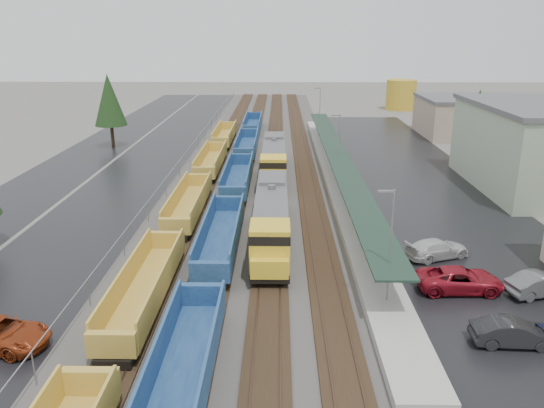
{
  "coord_description": "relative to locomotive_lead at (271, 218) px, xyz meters",
  "views": [
    {
      "loc": [
        2.61,
        -10.24,
        16.94
      ],
      "look_at": [
        1.99,
        35.53,
        2.0
      ],
      "focal_mm": 35.0,
      "sensor_mm": 36.0,
      "label": 1
    }
  ],
  "objects": [
    {
      "name": "chainlink_fence",
      "position": [
        -11.5,
        27.56,
        -0.67
      ],
      "size": [
        0.08,
        160.04,
        2.02
      ],
      "color": "gray",
      "rests_on": "ground"
    },
    {
      "name": "east_commuter_lot",
      "position": [
        17.0,
        19.12,
        -2.27
      ],
      "size": [
        16.0,
        100.0,
        0.02
      ],
      "primitive_type": "cube",
      "color": "black",
      "rests_on": "ground"
    },
    {
      "name": "well_string_yellow",
      "position": [
        -8.0,
        -1.63,
        -1.1
      ],
      "size": [
        2.67,
        102.19,
        2.37
      ],
      "color": "gold",
      "rests_on": "ground"
    },
    {
      "name": "parked_car_east_a",
      "position": [
        13.89,
        -14.81,
        -1.51
      ],
      "size": [
        1.81,
        4.71,
        1.53
      ],
      "primitive_type": "imported",
      "rotation": [
        0.0,
        0.0,
        1.53
      ],
      "color": "black",
      "rests_on": "ground"
    },
    {
      "name": "parked_car_east_b",
      "position": [
        13.0,
        -8.21,
        -1.47
      ],
      "size": [
        2.72,
        5.85,
        1.62
      ],
      "primitive_type": "imported",
      "rotation": [
        0.0,
        0.0,
        1.58
      ],
      "color": "maroon",
      "rests_on": "ground"
    },
    {
      "name": "parked_car_east_e",
      "position": [
        18.25,
        -8.77,
        -1.48
      ],
      "size": [
        2.99,
        5.1,
        1.59
      ],
      "primitive_type": "imported",
      "rotation": [
        0.0,
        0.0,
        1.86
      ],
      "color": "#525456",
      "rests_on": "ground"
    },
    {
      "name": "station_platform",
      "position": [
        7.5,
        19.13,
        -1.55
      ],
      "size": [
        3.0,
        80.0,
        8.0
      ],
      "color": "#9E9B93",
      "rests_on": "ground"
    },
    {
      "name": "parked_car_east_c",
      "position": [
        13.01,
        -2.68,
        -1.53
      ],
      "size": [
        3.87,
        5.59,
        1.5
      ],
      "primitive_type": "imported",
      "rotation": [
        0.0,
        0.0,
        1.95
      ],
      "color": "silver",
      "rests_on": "ground"
    },
    {
      "name": "well_string_blue",
      "position": [
        -4.0,
        7.46,
        -1.06
      ],
      "size": [
        2.79,
        105.64,
        2.47
      ],
      "color": "navy",
      "rests_on": "ground"
    },
    {
      "name": "west_parking_lot",
      "position": [
        -17.0,
        29.12,
        -2.27
      ],
      "size": [
        10.0,
        160.0,
        0.02
      ],
      "primitive_type": "cube",
      "color": "black",
      "rests_on": "ground"
    },
    {
      "name": "trackbed",
      "position": [
        -2.0,
        29.12,
        -2.12
      ],
      "size": [
        14.6,
        160.0,
        0.22
      ],
      "color": "black",
      "rests_on": "ground"
    },
    {
      "name": "ballast_strip",
      "position": [
        -2.0,
        29.12,
        -2.24
      ],
      "size": [
        20.0,
        160.0,
        0.08
      ],
      "primitive_type": "cube",
      "color": "#302D2B",
      "rests_on": "ground"
    },
    {
      "name": "tree_east",
      "position": [
        26.0,
        27.12,
        4.19
      ],
      "size": [
        4.4,
        4.4,
        10.0
      ],
      "color": "#332316",
      "rests_on": "ground"
    },
    {
      "name": "storage_tank",
      "position": [
        28.1,
        80.5,
        1.04
      ],
      "size": [
        6.64,
        6.64,
        6.64
      ],
      "primitive_type": "cylinder",
      "color": "gold",
      "rests_on": "ground"
    },
    {
      "name": "distant_hills",
      "position": [
        42.79,
        179.81,
        -2.28
      ],
      "size": [
        301.0,
        140.0,
        25.2
      ],
      "color": "#4D614B",
      "rests_on": "ground"
    },
    {
      "name": "tree_west_far",
      "position": [
        -25.0,
        39.12,
        4.85
      ],
      "size": [
        4.84,
        4.84,
        11.0
      ],
      "color": "#332316",
      "rests_on": "ground"
    },
    {
      "name": "west_road",
      "position": [
        -27.0,
        29.12,
        -2.27
      ],
      "size": [
        9.0,
        160.0,
        0.02
      ],
      "primitive_type": "cube",
      "color": "black",
      "rests_on": "ground"
    },
    {
      "name": "locomotive_lead",
      "position": [
        0.0,
        0.0,
        0.0
      ],
      "size": [
        2.84,
        18.74,
        4.24
      ],
      "color": "black",
      "rests_on": "ground"
    },
    {
      "name": "locomotive_trail",
      "position": [
        0.0,
        21.0,
        0.0
      ],
      "size": [
        2.84,
        18.74,
        4.24
      ],
      "color": "black",
      "rests_on": "ground"
    }
  ]
}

